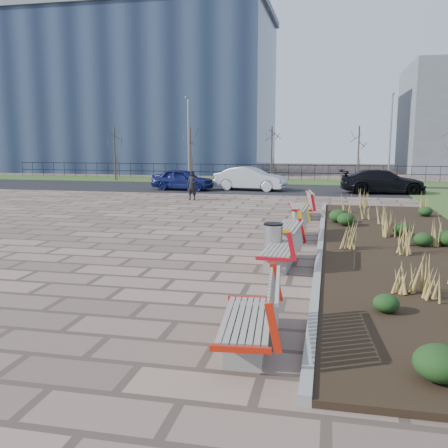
% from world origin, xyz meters
% --- Properties ---
extents(ground, '(120.00, 120.00, 0.00)m').
position_xyz_m(ground, '(0.00, 0.00, 0.00)').
color(ground, '#846B5B').
rests_on(ground, ground).
extents(planting_bed, '(4.50, 18.00, 0.10)m').
position_xyz_m(planting_bed, '(6.25, 5.00, 0.05)').
color(planting_bed, black).
rests_on(planting_bed, ground).
extents(planting_curb, '(0.16, 18.00, 0.15)m').
position_xyz_m(planting_curb, '(3.92, 5.00, 0.07)').
color(planting_curb, gray).
rests_on(planting_curb, ground).
extents(grass_verge_far, '(80.00, 5.00, 0.04)m').
position_xyz_m(grass_verge_far, '(0.00, 28.00, 0.02)').
color(grass_verge_far, '#33511E').
rests_on(grass_verge_far, ground).
extents(road, '(80.00, 7.00, 0.02)m').
position_xyz_m(road, '(0.00, 22.00, 0.01)').
color(road, black).
rests_on(road, ground).
extents(bench_a, '(1.08, 2.17, 1.00)m').
position_xyz_m(bench_a, '(3.00, -2.50, 0.50)').
color(bench_a, red).
rests_on(bench_a, ground).
extents(bench_b, '(1.01, 2.15, 1.00)m').
position_xyz_m(bench_b, '(3.00, 2.43, 0.50)').
color(bench_b, red).
rests_on(bench_b, ground).
extents(bench_c, '(0.99, 2.14, 1.00)m').
position_xyz_m(bench_c, '(3.00, 5.92, 0.50)').
color(bench_c, gold).
rests_on(bench_c, ground).
extents(bench_d, '(1.18, 2.20, 1.00)m').
position_xyz_m(bench_d, '(3.00, 10.47, 0.50)').
color(bench_d, red).
rests_on(bench_d, ground).
extents(litter_bin, '(0.48, 0.48, 0.91)m').
position_xyz_m(litter_bin, '(2.75, 3.17, 0.46)').
color(litter_bin, '#B2B2B7').
rests_on(litter_bin, ground).
extents(pedestrian, '(0.61, 0.46, 1.52)m').
position_xyz_m(pedestrian, '(-2.79, 15.36, 0.76)').
color(pedestrian, black).
rests_on(pedestrian, ground).
extents(car_blue, '(3.97, 1.95, 1.30)m').
position_xyz_m(car_blue, '(-4.73, 20.17, 0.67)').
color(car_blue, navy).
rests_on(car_blue, road).
extents(car_silver, '(4.48, 2.07, 1.42)m').
position_xyz_m(car_silver, '(-0.64, 20.88, 0.73)').
color(car_silver, '#B9BDC2').
rests_on(car_silver, road).
extents(car_black, '(4.96, 2.46, 1.38)m').
position_xyz_m(car_black, '(7.11, 20.60, 0.71)').
color(car_black, black).
rests_on(car_black, road).
extents(tree_a, '(1.40, 1.40, 4.00)m').
position_xyz_m(tree_a, '(-12.00, 26.50, 2.04)').
color(tree_a, '#4C3D2D').
rests_on(tree_a, grass_verge_far).
extents(tree_b, '(1.40, 1.40, 4.00)m').
position_xyz_m(tree_b, '(-6.00, 26.50, 2.04)').
color(tree_b, '#4C3D2D').
rests_on(tree_b, grass_verge_far).
extents(tree_c, '(1.40, 1.40, 4.00)m').
position_xyz_m(tree_c, '(0.00, 26.50, 2.04)').
color(tree_c, '#4C3D2D').
rests_on(tree_c, grass_verge_far).
extents(tree_d, '(1.40, 1.40, 4.00)m').
position_xyz_m(tree_d, '(6.00, 26.50, 2.04)').
color(tree_d, '#4C3D2D').
rests_on(tree_d, grass_verge_far).
extents(lamp_west, '(0.24, 0.60, 6.00)m').
position_xyz_m(lamp_west, '(-6.00, 26.00, 3.04)').
color(lamp_west, gray).
rests_on(lamp_west, grass_verge_far).
extents(lamp_east, '(0.24, 0.60, 6.00)m').
position_xyz_m(lamp_east, '(8.00, 26.00, 3.04)').
color(lamp_east, gray).
rests_on(lamp_east, grass_verge_far).
extents(railing_fence, '(44.00, 0.10, 1.20)m').
position_xyz_m(railing_fence, '(0.00, 29.50, 0.64)').
color(railing_fence, black).
rests_on(railing_fence, grass_verge_far).
extents(building_glass, '(40.00, 14.00, 15.00)m').
position_xyz_m(building_glass, '(-22.00, 40.00, 7.50)').
color(building_glass, '#192338').
rests_on(building_glass, ground).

